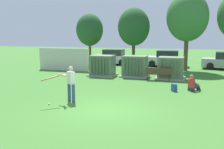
% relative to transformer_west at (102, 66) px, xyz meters
% --- Properties ---
extents(ground_plane, '(96.00, 96.00, 0.00)m').
position_rel_transformer_west_xyz_m(ground_plane, '(3.26, -8.75, -0.79)').
color(ground_plane, '#3D752D').
extents(fence_panel, '(4.80, 0.12, 2.00)m').
position_rel_transformer_west_xyz_m(fence_panel, '(-4.37, 1.75, 0.21)').
color(fence_panel, beige).
rests_on(fence_panel, ground).
extents(transformer_west, '(2.10, 1.70, 1.62)m').
position_rel_transformer_west_xyz_m(transformer_west, '(0.00, 0.00, 0.00)').
color(transformer_west, '#9E9B93').
rests_on(transformer_west, ground).
extents(transformer_mid_west, '(2.10, 1.70, 1.62)m').
position_rel_transformer_west_xyz_m(transformer_mid_west, '(2.54, 0.34, 0.00)').
color(transformer_mid_west, '#9E9B93').
rests_on(transformer_mid_west, ground).
extents(transformer_mid_east, '(2.10, 1.70, 1.62)m').
position_rel_transformer_west_xyz_m(transformer_mid_east, '(5.28, 0.08, 0.00)').
color(transformer_mid_east, '#9E9B93').
rests_on(transformer_mid_east, ground).
extents(park_bench, '(1.84, 0.66, 0.92)m').
position_rel_transformer_west_xyz_m(park_bench, '(4.49, -0.82, -0.25)').
color(park_bench, '#4C3828').
rests_on(park_bench, ground).
extents(batter, '(1.22, 1.40, 1.74)m').
position_rel_transformer_west_xyz_m(batter, '(1.12, -7.93, 0.19)').
color(batter, '#384C75').
rests_on(batter, ground).
extents(sports_ball, '(0.09, 0.09, 0.09)m').
position_rel_transformer_west_xyz_m(sports_ball, '(0.41, -8.74, -0.74)').
color(sports_ball, white).
rests_on(sports_ball, ground).
extents(seated_spectator, '(0.77, 0.70, 0.96)m').
position_rel_transformer_west_xyz_m(seated_spectator, '(6.83, -3.63, -0.41)').
color(seated_spectator, '#282D4C').
rests_on(seated_spectator, ground).
extents(backpack, '(0.37, 0.38, 0.44)m').
position_rel_transformer_west_xyz_m(backpack, '(5.81, -4.08, -0.57)').
color(backpack, '#264C8C').
rests_on(backpack, ground).
extents(tree_left, '(2.81, 2.81, 5.38)m').
position_rel_transformer_west_xyz_m(tree_left, '(-3.63, 6.34, 2.90)').
color(tree_left, brown).
rests_on(tree_left, ground).
extents(tree_center_left, '(2.99, 2.99, 5.71)m').
position_rel_transformer_west_xyz_m(tree_center_left, '(1.39, 5.00, 3.13)').
color(tree_center_left, '#4C3828').
rests_on(tree_center_left, ground).
extents(tree_center_right, '(3.61, 3.61, 6.89)m').
position_rel_transformer_west_xyz_m(tree_center_right, '(6.19, 4.88, 3.94)').
color(tree_center_right, brown).
rests_on(tree_center_right, ground).
extents(parked_car_leftmost, '(4.23, 1.98, 1.62)m').
position_rel_transformer_west_xyz_m(parked_car_leftmost, '(-1.52, 7.71, -0.04)').
color(parked_car_leftmost, silver).
rests_on(parked_car_leftmost, ground).
extents(parked_car_left_of_center, '(4.22, 1.96, 1.62)m').
position_rel_transformer_west_xyz_m(parked_car_left_of_center, '(4.27, 7.52, -0.04)').
color(parked_car_left_of_center, silver).
rests_on(parked_car_left_of_center, ground).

